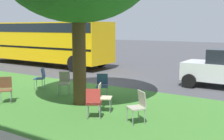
% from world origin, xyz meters
% --- Properties ---
extents(ground, '(80.00, 80.00, 0.00)m').
position_xyz_m(ground, '(0.00, 0.00, 0.00)').
color(ground, '#424247').
extents(grass_verge, '(48.00, 6.00, 0.01)m').
position_xyz_m(grass_verge, '(0.00, 3.20, 0.00)').
color(grass_verge, '#3D752D').
rests_on(grass_verge, ground).
extents(chair_1, '(0.57, 0.58, 0.88)m').
position_xyz_m(chair_1, '(-1.60, 2.11, 0.52)').
color(chair_1, '#335184').
rests_on(chair_1, ground).
extents(chair_2, '(0.59, 0.59, 0.88)m').
position_xyz_m(chair_2, '(0.80, 4.44, 0.52)').
color(chair_2, brown).
rests_on(chair_2, ground).
extents(chair_3, '(0.57, 0.57, 0.88)m').
position_xyz_m(chair_3, '(1.41, 2.27, 0.52)').
color(chair_3, '#335184').
rests_on(chair_3, ground).
extents(chair_4, '(0.57, 0.57, 0.88)m').
position_xyz_m(chair_4, '(-2.77, 4.20, 0.52)').
color(chair_4, '#B7332D').
rests_on(chair_4, ground).
extents(chair_5, '(0.58, 0.58, 0.88)m').
position_xyz_m(chair_5, '(-4.01, 3.86, 0.52)').
color(chair_5, '#ADA393').
rests_on(chair_5, ground).
extents(chair_6, '(0.57, 0.58, 0.88)m').
position_xyz_m(chair_6, '(-0.10, 2.50, 0.52)').
color(chair_6, '#ADA393').
rests_on(chair_6, ground).
extents(chair_7, '(0.56, 0.56, 0.88)m').
position_xyz_m(chair_7, '(-2.61, 3.52, 0.52)').
color(chair_7, beige).
rests_on(chair_7, ground).
extents(school_bus, '(10.40, 2.80, 2.88)m').
position_xyz_m(school_bus, '(7.18, -3.23, 1.76)').
color(school_bus, yellow).
rests_on(school_bus, ground).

